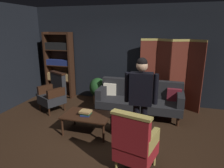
# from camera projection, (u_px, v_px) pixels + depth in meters

# --- Properties ---
(ground_plane) EXTENTS (10.00, 10.00, 0.00)m
(ground_plane) POSITION_uv_depth(u_px,v_px,m) (101.00, 139.00, 4.12)
(ground_plane) COLOR black
(back_wall) EXTENTS (7.20, 0.10, 2.80)m
(back_wall) POSITION_uv_depth(u_px,v_px,m) (128.00, 55.00, 6.00)
(back_wall) COLOR black
(back_wall) RESTS_ON ground_plane
(folding_screen) EXTENTS (1.65, 0.37, 1.90)m
(folding_screen) POSITION_uv_depth(u_px,v_px,m) (170.00, 73.00, 5.48)
(folding_screen) COLOR #5B2319
(folding_screen) RESTS_ON ground_plane
(bookshelf) EXTENTS (0.90, 0.32, 2.05)m
(bookshelf) POSITION_uv_depth(u_px,v_px,m) (60.00, 64.00, 6.45)
(bookshelf) COLOR black
(bookshelf) RESTS_ON ground_plane
(velvet_couch) EXTENTS (2.12, 0.78, 0.88)m
(velvet_couch) POSITION_uv_depth(u_px,v_px,m) (140.00, 98.00, 5.19)
(velvet_couch) COLOR black
(velvet_couch) RESTS_ON ground_plane
(coffee_table) EXTENTS (1.00, 0.64, 0.42)m
(coffee_table) POSITION_uv_depth(u_px,v_px,m) (87.00, 117.00, 4.28)
(coffee_table) COLOR black
(coffee_table) RESTS_ON ground_plane
(armchair_gilt_accent) EXTENTS (0.70, 0.69, 1.04)m
(armchair_gilt_accent) POSITION_uv_depth(u_px,v_px,m) (135.00, 143.00, 3.08)
(armchair_gilt_accent) COLOR tan
(armchair_gilt_accent) RESTS_ON ground_plane
(armchair_wing_left) EXTENTS (0.78, 0.77, 1.04)m
(armchair_wing_left) POSITION_uv_depth(u_px,v_px,m) (54.00, 93.00, 5.44)
(armchair_wing_left) COLOR black
(armchair_wing_left) RESTS_ON ground_plane
(standing_figure) EXTENTS (0.59, 0.24, 1.70)m
(standing_figure) POSITION_uv_depth(u_px,v_px,m) (141.00, 95.00, 3.60)
(standing_figure) COLOR black
(standing_figure) RESTS_ON ground_plane
(potted_plant) EXTENTS (0.48, 0.48, 0.77)m
(potted_plant) POSITION_uv_depth(u_px,v_px,m) (98.00, 89.00, 5.95)
(potted_plant) COLOR brown
(potted_plant) RESTS_ON ground_plane
(book_navy_cloth) EXTENTS (0.21, 0.22, 0.03)m
(book_navy_cloth) POSITION_uv_depth(u_px,v_px,m) (86.00, 115.00, 4.24)
(book_navy_cloth) COLOR navy
(book_navy_cloth) RESTS_ON coffee_table
(book_green_cloth) EXTENTS (0.22, 0.17, 0.04)m
(book_green_cloth) POSITION_uv_depth(u_px,v_px,m) (86.00, 113.00, 4.23)
(book_green_cloth) COLOR #1E4C28
(book_green_cloth) RESTS_ON book_navy_cloth
(book_tan_leather) EXTENTS (0.23, 0.19, 0.04)m
(book_tan_leather) POSITION_uv_depth(u_px,v_px,m) (86.00, 112.00, 4.22)
(book_tan_leather) COLOR #9E7A47
(book_tan_leather) RESTS_ON book_green_cloth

